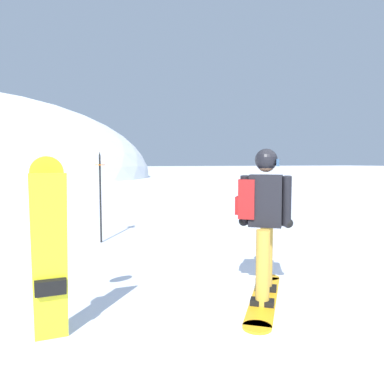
{
  "coord_description": "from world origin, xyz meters",
  "views": [
    {
      "loc": [
        -2.9,
        -2.77,
        1.56
      ],
      "look_at": [
        -0.23,
        3.73,
        1.0
      ],
      "focal_mm": 34.68,
      "sensor_mm": 36.0,
      "label": 1
    }
  ],
  "objects_px": {
    "piste_marker_near": "(100,191)",
    "spare_snowboard": "(49,252)",
    "rock_dark": "(265,219)",
    "snowboarder_main": "(262,220)"
  },
  "relations": [
    {
      "from": "piste_marker_near",
      "to": "rock_dark",
      "type": "xyz_separation_m",
      "value": [
        4.64,
        1.29,
        -1.02
      ]
    },
    {
      "from": "piste_marker_near",
      "to": "rock_dark",
      "type": "height_order",
      "value": "piste_marker_near"
    },
    {
      "from": "spare_snowboard",
      "to": "rock_dark",
      "type": "bearing_deg",
      "value": 43.23
    },
    {
      "from": "piste_marker_near",
      "to": "snowboarder_main",
      "type": "bearing_deg",
      "value": -71.87
    },
    {
      "from": "snowboarder_main",
      "to": "piste_marker_near",
      "type": "distance_m",
      "value": 3.97
    },
    {
      "from": "snowboarder_main",
      "to": "rock_dark",
      "type": "xyz_separation_m",
      "value": [
        3.4,
        5.05,
        -0.92
      ]
    },
    {
      "from": "spare_snowboard",
      "to": "rock_dark",
      "type": "distance_m",
      "value": 7.81
    },
    {
      "from": "piste_marker_near",
      "to": "spare_snowboard",
      "type": "bearing_deg",
      "value": -104.17
    },
    {
      "from": "spare_snowboard",
      "to": "piste_marker_near",
      "type": "xyz_separation_m",
      "value": [
        1.02,
        4.03,
        0.2
      ]
    },
    {
      "from": "snowboarder_main",
      "to": "piste_marker_near",
      "type": "bearing_deg",
      "value": 108.13
    }
  ]
}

